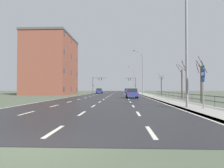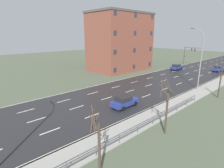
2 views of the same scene
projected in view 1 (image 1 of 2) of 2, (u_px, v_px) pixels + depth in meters
name	position (u px, v px, depth m)	size (l,w,h in m)	color
ground_plane	(112.00, 95.00, 53.50)	(160.00, 160.00, 0.12)	#4C5642
road_asphalt_strip	(113.00, 93.00, 65.48)	(14.00, 120.00, 0.03)	#232326
sidewalk_right	(140.00, 93.00, 65.12)	(3.00, 120.00, 0.12)	gray
guardrail	(178.00, 95.00, 26.90)	(0.07, 31.57, 1.00)	#515459
street_lamp_foreground	(185.00, 37.00, 16.35)	(2.66, 0.24, 11.57)	slate
street_lamp_midground	(142.00, 73.00, 49.22)	(2.43, 0.24, 10.64)	slate
street_lamp_distant	(134.00, 80.00, 82.09)	(2.31, 0.24, 10.18)	slate
highway_sign	(203.00, 81.00, 15.07)	(0.09, 0.68, 3.29)	slate
traffic_signal_right	(133.00, 82.00, 77.21)	(4.23, 0.36, 5.63)	#38383A
traffic_signal_left	(96.00, 82.00, 76.00)	(5.17, 0.36, 5.69)	#38383A
car_mid_centre	(99.00, 91.00, 64.44)	(1.88, 4.12, 1.57)	navy
car_distant	(132.00, 93.00, 33.85)	(1.93, 4.15, 1.57)	navy
car_far_right	(127.00, 91.00, 70.11)	(1.98, 4.17, 1.57)	navy
brick_building	(52.00, 65.00, 54.07)	(10.46, 16.51, 15.19)	brown
bare_tree_near	(201.00, 82.00, 23.26)	(1.17, 1.06, 5.18)	#423328
bare_tree_mid	(182.00, 81.00, 31.44)	(1.58, 1.17, 5.86)	#423328
bare_tree_far	(161.00, 85.00, 47.07)	(1.45, 1.51, 4.94)	#423328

